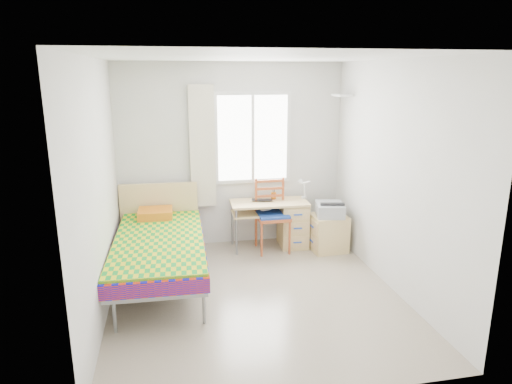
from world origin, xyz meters
TOP-DOWN VIEW (x-y plane):
  - floor at (0.00, 0.00)m, footprint 3.50×3.50m
  - ceiling at (0.00, 0.00)m, footprint 3.50×3.50m
  - wall_back at (0.00, 1.75)m, footprint 3.20×0.00m
  - wall_left at (-1.60, 0.00)m, footprint 0.00×3.50m
  - wall_right at (1.60, 0.00)m, footprint 0.00×3.50m
  - window at (0.30, 1.73)m, footprint 1.10×0.04m
  - curtain at (-0.42, 1.68)m, footprint 0.35×0.05m
  - floating_shelf at (1.49, 1.40)m, footprint 0.20×0.32m
  - bed at (-1.05, 0.61)m, footprint 1.11×2.28m
  - desk at (0.76, 1.43)m, footprint 1.11×0.54m
  - chair at (0.51, 1.35)m, footprint 0.44×0.44m
  - cabinet at (1.27, 1.14)m, footprint 0.50×0.45m
  - printer at (1.28, 1.14)m, footprint 0.44×0.49m
  - laptop at (0.38, 1.44)m, footprint 0.33×0.25m
  - pen_cup at (0.58, 1.57)m, footprint 0.09×0.09m
  - task_lamp at (0.96, 1.40)m, footprint 0.20×0.30m
  - book at (0.33, 1.41)m, footprint 0.17×0.22m

SIDE VIEW (x-z plane):
  - floor at x=0.00m, z-range 0.00..0.00m
  - cabinet at x=1.27m, z-range 0.00..0.52m
  - desk at x=0.76m, z-range 0.03..0.71m
  - bed at x=-1.05m, z-range -0.02..0.96m
  - chair at x=0.51m, z-range 0.06..1.08m
  - book at x=0.33m, z-range 0.58..0.60m
  - printer at x=1.28m, z-range 0.52..0.70m
  - laptop at x=0.38m, z-range 0.68..0.70m
  - pen_cup at x=0.58m, z-range 0.68..0.78m
  - task_lamp at x=0.96m, z-range 0.72..1.05m
  - wall_left at x=-1.60m, z-range -0.45..3.05m
  - wall_right at x=1.60m, z-range -0.45..3.05m
  - wall_back at x=0.00m, z-range -0.30..2.90m
  - curtain at x=-0.42m, z-range 0.60..2.30m
  - window at x=0.30m, z-range 0.90..2.20m
  - floating_shelf at x=1.49m, z-range 2.13..2.17m
  - ceiling at x=0.00m, z-range 2.60..2.60m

